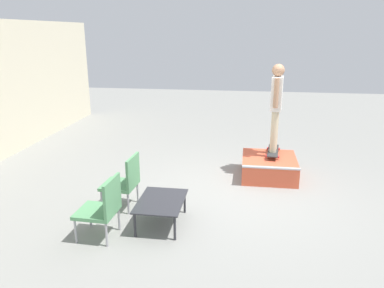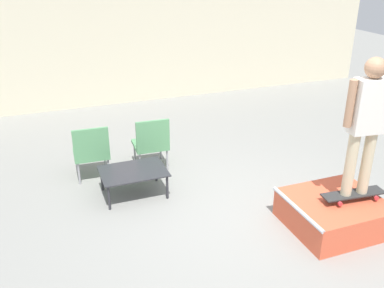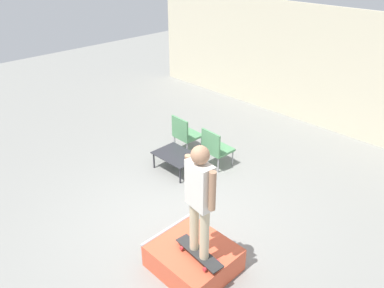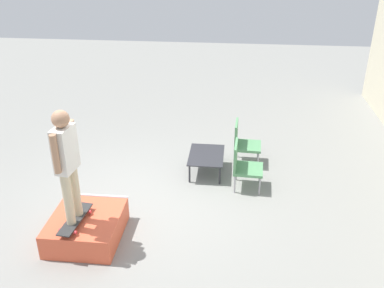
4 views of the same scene
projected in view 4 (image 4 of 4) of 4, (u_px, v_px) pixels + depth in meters
The scene contains 7 objects.
ground_plane at pixel (143, 202), 7.43m from camera, with size 24.00×24.00×0.00m, color gray.
skate_ramp_box at pixel (87, 227), 6.48m from camera, with size 1.16×1.03×0.41m.
skateboard_on_ramp at pixel (75, 219), 6.20m from camera, with size 0.83×0.31×0.07m.
person_skater at pixel (66, 158), 5.75m from camera, with size 0.57×0.25×1.68m.
coffee_table at pixel (206, 156), 8.19m from camera, with size 0.92×0.66×0.38m.
patio_chair_left at pixel (243, 142), 8.49m from camera, with size 0.54×0.54×0.87m.
patio_chair_right at pixel (243, 164), 7.66m from camera, with size 0.55×0.55×0.87m.
Camera 4 is at (6.08, 1.50, 4.20)m, focal length 40.00 mm.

